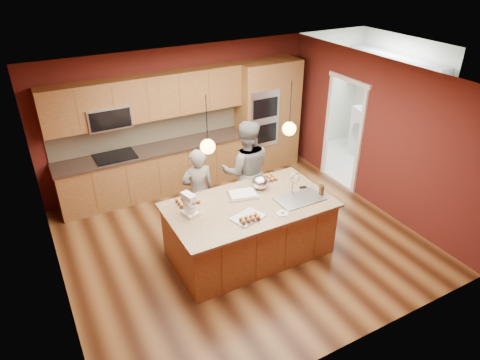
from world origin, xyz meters
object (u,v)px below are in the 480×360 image
stand_mixer (189,206)px  mixing_bowl (260,182)px  person_left (198,192)px  person_right (246,171)px  island (250,228)px

stand_mixer → mixing_bowl: size_ratio=1.26×
person_left → person_right: person_right is taller
island → person_right: person_right is taller
person_left → stand_mixer: size_ratio=4.47×
person_right → mixing_bowl: size_ratio=6.77×
person_left → mixing_bowl: size_ratio=5.64×
mixing_bowl → stand_mixer: bearing=-172.9°
person_right → mixing_bowl: 0.64m
person_left → island: bearing=119.4°
stand_mixer → person_right: bearing=15.1°
person_left → person_right: bearing=-176.1°
island → person_left: 1.09m
person_left → stand_mixer: bearing=63.3°
island → stand_mixer: bearing=169.4°
island → person_left: (-0.45, 0.95, 0.29)m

